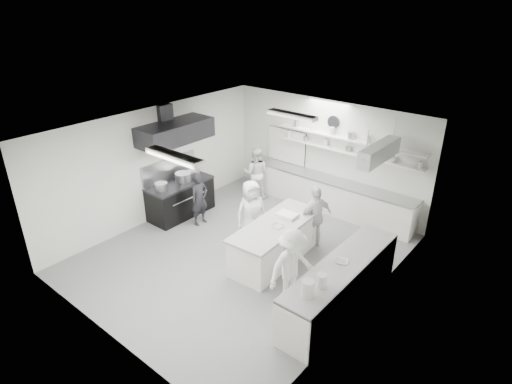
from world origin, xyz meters
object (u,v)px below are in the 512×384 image
Objects in this scene: right_counter at (341,286)px; cook_back at (256,173)px; cook_stove at (199,199)px; stove at (181,199)px; back_counter at (327,194)px; prep_island at (276,243)px.

cook_back is (-4.38, 2.76, 0.30)m from right_counter.
right_counter is at bearing -95.52° from cook_stove.
right_counter reaches higher than stove.
stove is at bearing -136.01° from back_counter.
stove is at bearing 175.12° from prep_island.
prep_island is 2.56m from cook_stove.
prep_island is (-1.93, 0.49, -0.03)m from right_counter.
stove is 1.17× the size of cook_back.
prep_island is at bearing 106.42° from cook_back.
right_counter is 4.52m from cook_stove.
right_counter is (2.35, -3.40, 0.01)m from back_counter.
cook_back is (-2.45, 2.27, 0.33)m from prep_island.
cook_stove is (0.78, -0.02, 0.26)m from stove.
right_counter is 2.33× the size of cook_stove.
cook_stove reaches higher than right_counter.
stove is at bearing 90.34° from cook_stove.
stove is 0.75× the size of prep_island.
prep_island is (0.42, -2.91, -0.02)m from back_counter.
cook_stove is at bearing 172.62° from right_counter.
back_counter is at bearing 166.61° from cook_back.
back_counter is 1.52× the size of right_counter.
cook_back is at bearing 134.20° from prep_island.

